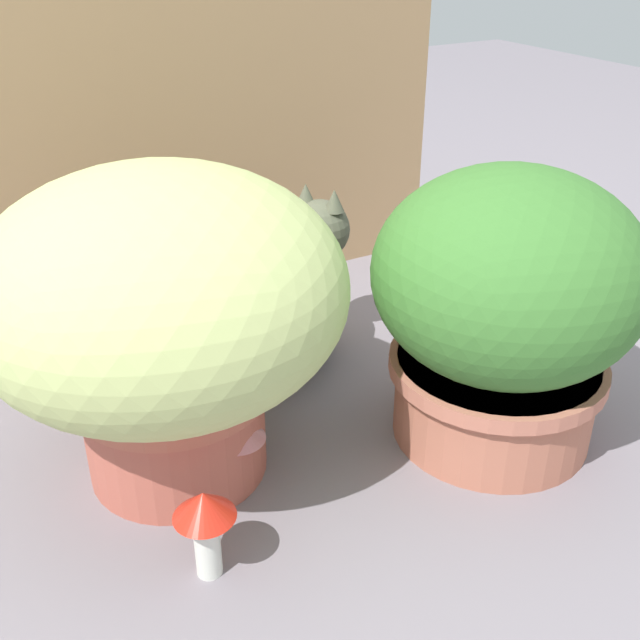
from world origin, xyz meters
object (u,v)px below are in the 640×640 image
object	(u,v)px
grass_planter	(163,308)
mushroom_ornament_red	(205,517)
mushroom_ornament_pink	(238,438)
cat	(291,300)
leafy_planter	(505,304)

from	to	relation	value
grass_planter	mushroom_ornament_red	world-z (taller)	grass_planter
mushroom_ornament_pink	grass_planter	bearing A→B (deg)	125.04
mushroom_ornament_pink	cat	bearing A→B (deg)	50.16
grass_planter	cat	xyz separation A→B (m)	(0.29, 0.19, -0.15)
cat	mushroom_ornament_pink	distance (m)	0.36
cat	mushroom_ornament_pink	size ratio (longest dim) A/B	3.14
leafy_planter	mushroom_ornament_red	world-z (taller)	leafy_planter
grass_planter	cat	bearing A→B (deg)	33.17
grass_planter	leafy_planter	bearing A→B (deg)	-19.54
leafy_planter	mushroom_ornament_red	bearing A→B (deg)	-173.86
leafy_planter	cat	distance (m)	0.41
grass_planter	mushroom_ornament_pink	distance (m)	0.21
mushroom_ornament_red	mushroom_ornament_pink	xyz separation A→B (m)	(0.10, 0.13, -0.01)
grass_planter	cat	distance (m)	0.38
leafy_planter	cat	size ratio (longest dim) A/B	1.12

